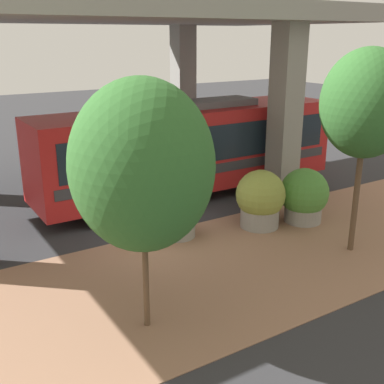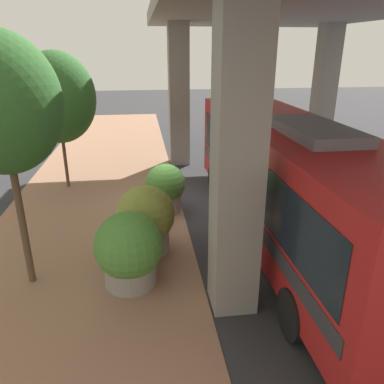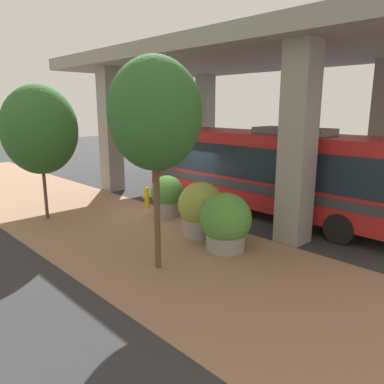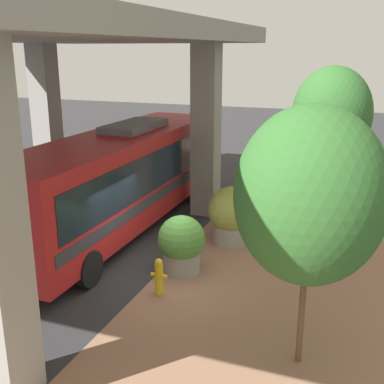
% 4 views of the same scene
% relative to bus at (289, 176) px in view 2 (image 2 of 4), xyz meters
% --- Properties ---
extents(ground_plane, '(80.00, 80.00, 0.00)m').
position_rel_bus_xyz_m(ground_plane, '(-2.66, 2.78, -1.93)').
color(ground_plane, '#2D2D30').
rests_on(ground_plane, ground).
extents(sidewalk_strip, '(6.00, 40.00, 0.02)m').
position_rel_bus_xyz_m(sidewalk_strip, '(-5.66, 2.78, -1.92)').
color(sidewalk_strip, '#936B51').
rests_on(sidewalk_strip, ground).
extents(overpass, '(9.40, 18.83, 6.88)m').
position_rel_bus_xyz_m(overpass, '(1.34, 2.78, 4.09)').
color(overpass, gray).
rests_on(overpass, ground).
extents(bus, '(2.79, 11.71, 3.56)m').
position_rel_bus_xyz_m(bus, '(0.00, 0.00, 0.00)').
color(bus, '#B21E1E').
rests_on(bus, ground).
extents(fire_hydrant, '(0.44, 0.21, 0.99)m').
position_rel_bus_xyz_m(fire_hydrant, '(-3.17, 3.88, -1.43)').
color(fire_hydrant, gold).
rests_on(fire_hydrant, ground).
extents(planter_front, '(1.56, 1.56, 1.87)m').
position_rel_bus_xyz_m(planter_front, '(-3.92, -0.15, -1.00)').
color(planter_front, gray).
rests_on(planter_front, ground).
extents(planter_middle, '(1.32, 1.32, 1.66)m').
position_rel_bus_xyz_m(planter_middle, '(-3.22, 2.45, -1.09)').
color(planter_middle, gray).
rests_on(planter_middle, ground).
extents(planter_back, '(1.57, 1.57, 1.80)m').
position_rel_bus_xyz_m(planter_back, '(-4.33, -1.64, -1.05)').
color(planter_back, gray).
rests_on(planter_back, ground).
extents(street_tree_near, '(2.79, 2.79, 5.16)m').
position_rel_bus_xyz_m(street_tree_near, '(-6.93, 5.40, 1.55)').
color(street_tree_near, brown).
rests_on(street_tree_near, ground).
extents(street_tree_far, '(2.39, 2.39, 5.59)m').
position_rel_bus_xyz_m(street_tree_far, '(-6.66, -1.23, 2.21)').
color(street_tree_far, brown).
rests_on(street_tree_far, ground).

